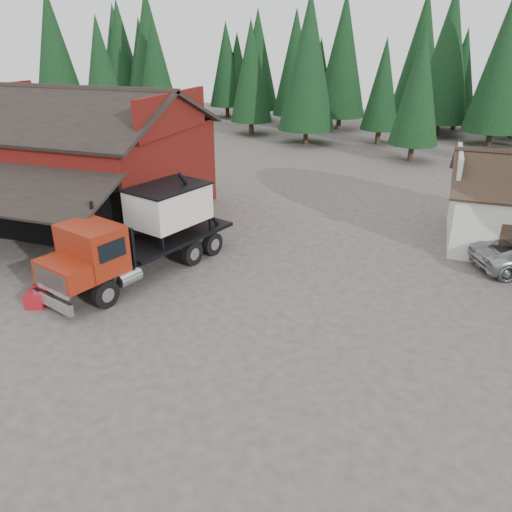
% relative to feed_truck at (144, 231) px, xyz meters
% --- Properties ---
extents(ground, '(120.00, 120.00, 0.00)m').
position_rel_feed_truck_xyz_m(ground, '(3.48, -4.02, -1.94)').
color(ground, '#483F38').
rests_on(ground, ground).
extents(red_barn, '(12.80, 13.63, 7.18)m').
position_rel_feed_truck_xyz_m(red_barn, '(-7.52, 5.88, 0.75)').
color(red_barn, maroon).
rests_on(red_barn, ground).
extents(conifer_backdrop, '(76.00, 16.00, 16.00)m').
position_rel_feed_truck_xyz_m(conifer_backdrop, '(3.48, 37.98, -1.94)').
color(conifer_backdrop, black).
rests_on(conifer_backdrop, ground).
extents(near_pine_a, '(4.40, 4.40, 11.40)m').
position_rel_feed_truck_xyz_m(near_pine_a, '(-18.52, 23.98, 4.45)').
color(near_pine_a, '#382619').
rests_on(near_pine_a, ground).
extents(near_pine_b, '(3.96, 3.96, 10.40)m').
position_rel_feed_truck_xyz_m(near_pine_b, '(9.48, 25.98, 3.95)').
color(near_pine_b, '#382619').
rests_on(near_pine_b, ground).
extents(near_pine_d, '(5.28, 5.28, 13.40)m').
position_rel_feed_truck_xyz_m(near_pine_d, '(-0.52, 29.98, 5.46)').
color(near_pine_d, '#382619').
rests_on(near_pine_d, ground).
extents(feed_truck, '(5.00, 9.49, 4.14)m').
position_rel_feed_truck_xyz_m(feed_truck, '(0.00, 0.00, 0.00)').
color(feed_truck, black).
rests_on(feed_truck, ground).
extents(equip_box, '(1.03, 1.27, 0.60)m').
position_rel_feed_truck_xyz_m(equip_box, '(-2.52, -3.88, -1.64)').
color(equip_box, maroon).
rests_on(equip_box, ground).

